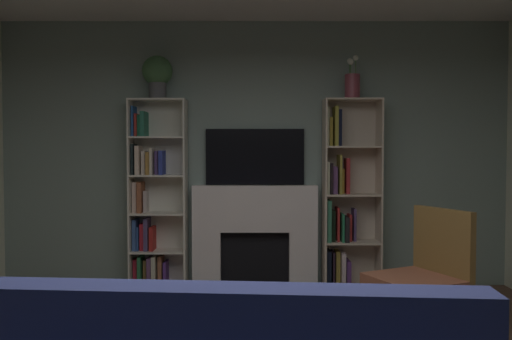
% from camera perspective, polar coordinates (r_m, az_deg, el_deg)
% --- Properties ---
extents(wall_back_accent, '(5.52, 0.06, 2.83)m').
position_cam_1_polar(wall_back_accent, '(5.53, 0.06, 1.76)').
color(wall_back_accent, gray).
rests_on(wall_back_accent, ground_plane).
extents(fireplace, '(1.42, 0.48, 1.09)m').
position_cam_1_polar(fireplace, '(5.47, 0.05, -7.23)').
color(fireplace, white).
rests_on(fireplace, ground_plane).
extents(tv, '(1.04, 0.06, 0.59)m').
position_cam_1_polar(tv, '(5.47, 0.05, 1.48)').
color(tv, black).
rests_on(tv, fireplace).
extents(bookshelf_left, '(0.59, 0.28, 1.99)m').
position_cam_1_polar(bookshelf_left, '(5.53, -11.19, -3.46)').
color(bookshelf_left, silver).
rests_on(bookshelf_left, ground_plane).
extents(bookshelf_right, '(0.59, 0.31, 1.99)m').
position_cam_1_polar(bookshelf_right, '(5.49, 9.94, -3.52)').
color(bookshelf_right, beige).
rests_on(bookshelf_right, ground_plane).
extents(potted_plant, '(0.31, 0.31, 0.45)m').
position_cam_1_polar(potted_plant, '(5.50, -10.73, 10.44)').
color(potted_plant, '#4F5256').
rests_on(potted_plant, bookshelf_left).
extents(vase_with_flowers, '(0.16, 0.16, 0.45)m').
position_cam_1_polar(vase_with_flowers, '(5.48, 10.83, 9.31)').
color(vase_with_flowers, '#8C3C4B').
rests_on(vase_with_flowers, bookshelf_right).
extents(armchair, '(0.80, 0.79, 1.00)m').
position_cam_1_polar(armchair, '(4.24, 18.36, -10.88)').
color(armchair, olive).
rests_on(armchair, ground_plane).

